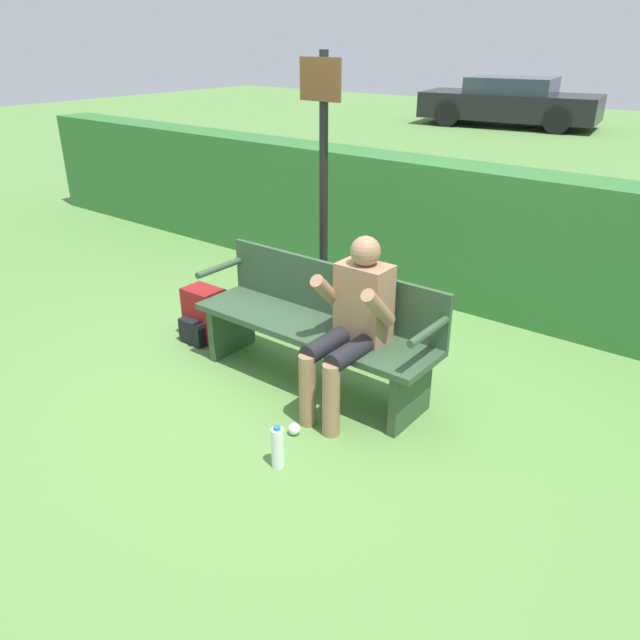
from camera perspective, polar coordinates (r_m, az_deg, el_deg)
name	(u,v)px	position (r m, az deg, el deg)	size (l,w,h in m)	color
ground_plane	(312,383)	(4.56, -0.72, -5.74)	(40.00, 40.00, 0.00)	#5B8942
hedge_back	(451,233)	(5.93, 11.88, 7.77)	(12.00, 0.47, 1.27)	#337033
park_bench	(317,324)	(4.40, -0.23, -0.34)	(1.86, 0.50, 0.85)	#334C33
person_seated	(352,320)	(4.00, 2.96, 0.01)	(0.48, 0.64, 1.17)	#997051
backpack	(204,316)	(5.20, -10.60, 0.40)	(0.32, 0.30, 0.44)	maroon
water_bottle	(278,447)	(3.70, -3.88, -11.54)	(0.08, 0.08, 0.28)	white
signpost	(323,175)	(5.11, 0.27, 13.16)	(0.38, 0.09, 2.21)	black
parked_car	(510,102)	(18.36, 16.96, 18.52)	(4.79, 2.47, 1.26)	black
litter_crumple	(294,429)	(4.00, -2.36, -9.92)	(0.08, 0.08, 0.08)	silver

